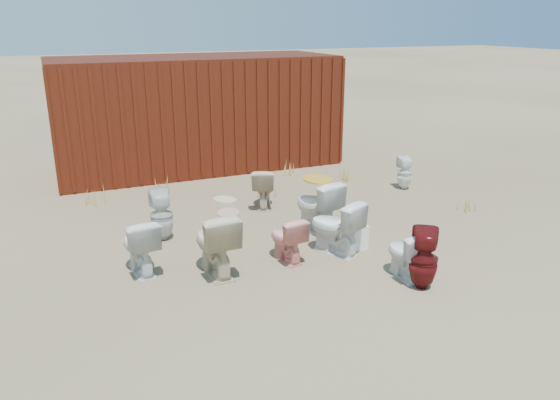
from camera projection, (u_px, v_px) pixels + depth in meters
name	position (u px, v px, depth m)	size (l,w,h in m)	color
ground	(297.00, 248.00, 7.89)	(100.00, 100.00, 0.00)	brown
shipping_container	(196.00, 112.00, 12.03)	(6.00, 2.40, 2.40)	#48150C
toilet_front_a	(140.00, 245.00, 7.02)	(0.42, 0.74, 0.75)	silver
toilet_front_pink	(287.00, 238.00, 7.39)	(0.36, 0.63, 0.64)	pink
toilet_front_c	(335.00, 227.00, 7.59)	(0.44, 0.77, 0.79)	white
toilet_front_maroon	(424.00, 259.00, 6.60)	(0.34, 0.35, 0.77)	#560E0F
toilet_front_e	(406.00, 254.00, 6.90)	(0.36, 0.63, 0.64)	white
toilet_back_a	(162.00, 215.00, 8.09)	(0.34, 0.35, 0.76)	silver
toilet_back_beige_left	(215.00, 243.00, 6.97)	(0.48, 0.84, 0.86)	beige
toilet_back_beige_right	(264.00, 188.00, 9.52)	(0.39, 0.69, 0.70)	beige
toilet_back_yellowlid	(317.00, 206.00, 8.37)	(0.47, 0.82, 0.84)	white
toilet_back_e	(405.00, 173.00, 10.55)	(0.29, 0.30, 0.64)	white
yellow_lid	(318.00, 179.00, 8.24)	(0.42, 0.53, 0.03)	gold
loose_tank	(351.00, 239.00, 7.76)	(0.50, 0.20, 0.35)	white
loose_lid_near	(228.00, 213.00, 9.29)	(0.38, 0.49, 0.02)	tan
loose_lid_far	(225.00, 200.00, 9.97)	(0.36, 0.47, 0.02)	beige
weed_clump_a	(97.00, 197.00, 9.62)	(0.36, 0.36, 0.32)	#9E8E3F
weed_clump_b	(267.00, 190.00, 10.11)	(0.32, 0.32, 0.27)	#9E8E3F
weed_clump_c	(342.00, 173.00, 11.11)	(0.36, 0.36, 0.33)	#9E8E3F
weed_clump_d	(163.00, 186.00, 10.45)	(0.30, 0.30, 0.23)	#9E8E3F
weed_clump_e	(292.00, 169.00, 11.48)	(0.34, 0.34, 0.31)	#9E8E3F
weed_clump_f	(466.00, 204.00, 9.40)	(0.28, 0.28, 0.24)	#9E8E3F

